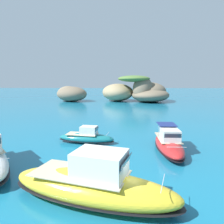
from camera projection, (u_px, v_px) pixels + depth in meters
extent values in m
plane|color=#197093|center=(121.00, 198.00, 12.94)|extent=(400.00, 400.00, 0.00)
ellipsoid|color=#756651|center=(143.00, 89.00, 70.34)|extent=(9.06, 9.40, 8.64)
ellipsoid|color=#756651|center=(150.00, 95.00, 72.28)|extent=(15.27, 17.23, 4.61)
ellipsoid|color=#9E8966|center=(118.00, 92.00, 75.26)|extent=(12.46, 14.94, 6.15)
ellipsoid|color=#756651|center=(149.00, 92.00, 74.66)|extent=(12.30, 15.05, 6.69)
ellipsoid|color=#517538|center=(134.00, 79.00, 70.54)|extent=(10.73, 9.75, 2.18)
ellipsoid|color=#9E8966|center=(71.00, 94.00, 75.08)|extent=(9.95, 10.90, 5.09)
ellipsoid|color=#756651|center=(72.00, 94.00, 73.52)|extent=(14.39, 13.50, 5.19)
ellipsoid|color=#84755B|center=(68.00, 94.00, 74.82)|extent=(11.40, 12.13, 5.31)
ellipsoid|color=yellow|center=(92.00, 187.00, 12.53)|extent=(10.94, 6.04, 1.78)
ellipsoid|color=black|center=(92.00, 193.00, 12.59)|extent=(11.16, 6.17, 0.21)
cube|color=#C6B793|center=(80.00, 173.00, 12.67)|extent=(6.29, 4.23, 0.06)
cube|color=silver|center=(100.00, 164.00, 12.14)|extent=(3.45, 2.96, 1.47)
cube|color=#2D4756|center=(125.00, 164.00, 11.65)|extent=(0.90, 2.05, 0.78)
cylinder|color=silver|center=(163.00, 183.00, 11.10)|extent=(0.67, 2.12, 0.04)
ellipsoid|color=red|center=(169.00, 145.00, 21.47)|extent=(2.58, 8.06, 1.36)
ellipsoid|color=black|center=(169.00, 148.00, 21.52)|extent=(2.63, 8.22, 0.16)
cube|color=#C6B793|center=(168.00, 138.00, 21.98)|extent=(2.14, 4.45, 0.06)
cube|color=silver|center=(170.00, 135.00, 20.91)|extent=(1.73, 2.28, 1.12)
cube|color=#2D4756|center=(173.00, 137.00, 19.76)|extent=(1.57, 0.29, 0.60)
cylinder|color=silver|center=(177.00, 147.00, 18.28)|extent=(1.68, 0.07, 0.04)
cube|color=navy|center=(167.00, 124.00, 22.59)|extent=(1.93, 2.44, 0.04)
cylinder|color=silver|center=(174.00, 130.00, 22.64)|extent=(0.03, 0.03, 1.28)
cylinder|color=silver|center=(158.00, 130.00, 22.72)|extent=(0.03, 0.03, 1.28)
ellipsoid|color=#19727A|center=(86.00, 138.00, 24.47)|extent=(6.76, 3.01, 1.11)
ellipsoid|color=black|center=(86.00, 140.00, 24.50)|extent=(6.89, 3.07, 0.13)
cube|color=#C6B793|center=(82.00, 134.00, 24.49)|extent=(3.81, 2.24, 0.06)
cube|color=silver|center=(89.00, 130.00, 24.26)|extent=(2.03, 1.65, 0.91)
cube|color=#2D4756|center=(97.00, 130.00, 24.06)|extent=(0.43, 1.29, 0.49)
cylinder|color=silver|center=(108.00, 134.00, 23.87)|extent=(0.26, 1.36, 0.04)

